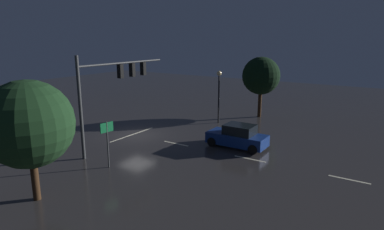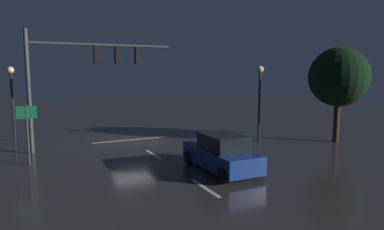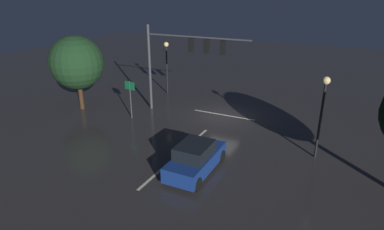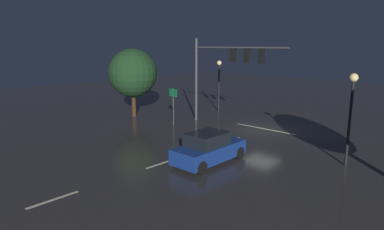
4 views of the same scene
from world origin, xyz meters
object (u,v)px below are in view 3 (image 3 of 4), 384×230
object	(u,v)px
street_lamp_left_kerb	(323,102)
tree_right_near	(77,63)
route_sign	(130,92)
traffic_signal_assembly	(183,53)
car_approaching	(196,158)
street_lamp_right_kerb	(167,58)

from	to	relation	value
street_lamp_left_kerb	tree_right_near	distance (m)	18.27
street_lamp_left_kerb	tree_right_near	size ratio (longest dim) A/B	0.82
route_sign	tree_right_near	distance (m)	5.18
traffic_signal_assembly	car_approaching	bearing A→B (deg)	122.17
tree_right_near	street_lamp_right_kerb	bearing A→B (deg)	-120.82
street_lamp_right_kerb	route_sign	size ratio (longest dim) A/B	1.65
route_sign	tree_right_near	bearing A→B (deg)	1.65
car_approaching	route_sign	world-z (taller)	route_sign
car_approaching	route_sign	distance (m)	9.36
car_approaching	tree_right_near	size ratio (longest dim) A/B	0.74
car_approaching	street_lamp_left_kerb	world-z (taller)	street_lamp_left_kerb
traffic_signal_assembly	street_lamp_left_kerb	xyz separation A→B (m)	(-10.24, 2.85, -1.39)
car_approaching	route_sign	bearing A→B (deg)	-32.23
tree_right_near	route_sign	bearing A→B (deg)	-178.35
street_lamp_left_kerb	car_approaching	bearing A→B (deg)	39.65
street_lamp_left_kerb	route_sign	distance (m)	13.46
car_approaching	street_lamp_right_kerb	world-z (taller)	street_lamp_right_kerb
street_lamp_right_kerb	route_sign	world-z (taller)	street_lamp_right_kerb
car_approaching	street_lamp_left_kerb	distance (m)	7.67
traffic_signal_assembly	tree_right_near	xyz separation A→B (m)	(8.03, 2.65, -0.97)
car_approaching	traffic_signal_assembly	bearing A→B (deg)	-57.83
traffic_signal_assembly	street_lamp_left_kerb	bearing A→B (deg)	164.43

